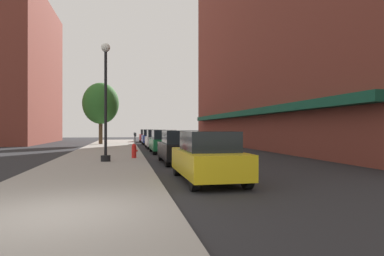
# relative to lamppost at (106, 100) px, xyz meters

# --- Properties ---
(ground_plane) EXTENTS (90.00, 90.00, 0.00)m
(ground_plane) POSITION_rel_lamppost_xyz_m (3.65, 7.60, -3.20)
(ground_plane) COLOR #232326
(sidewalk_slab) EXTENTS (4.80, 50.00, 0.12)m
(sidewalk_slab) POSITION_rel_lamppost_xyz_m (-0.35, 8.60, -3.14)
(sidewalk_slab) COLOR gray
(sidewalk_slab) RESTS_ON ground
(building_right_brick) EXTENTS (6.80, 40.00, 22.02)m
(building_right_brick) POSITION_rel_lamppost_xyz_m (14.64, 11.60, 7.78)
(building_right_brick) COLOR brown
(building_right_brick) RESTS_ON ground
(building_far_background) EXTENTS (6.80, 18.00, 17.42)m
(building_far_background) POSITION_rel_lamppost_xyz_m (-11.36, 26.60, 5.49)
(building_far_background) COLOR brown
(building_far_background) RESTS_ON ground
(lamppost) EXTENTS (0.48, 0.48, 5.90)m
(lamppost) POSITION_rel_lamppost_xyz_m (0.00, 0.00, 0.00)
(lamppost) COLOR black
(lamppost) RESTS_ON sidewalk_slab
(fire_hydrant) EXTENTS (0.33, 0.26, 0.79)m
(fire_hydrant) POSITION_rel_lamppost_xyz_m (1.44, 1.70, -2.68)
(fire_hydrant) COLOR red
(fire_hydrant) RESTS_ON sidewalk_slab
(parking_meter_near) EXTENTS (0.14, 0.09, 1.31)m
(parking_meter_near) POSITION_rel_lamppost_xyz_m (1.70, 10.96, -2.25)
(parking_meter_near) COLOR slate
(parking_meter_near) RESTS_ON sidewalk_slab
(parking_meter_far) EXTENTS (0.14, 0.09, 1.31)m
(parking_meter_far) POSITION_rel_lamppost_xyz_m (1.70, 8.47, -2.25)
(parking_meter_far) COLOR slate
(parking_meter_far) RESTS_ON sidewalk_slab
(tree_near) EXTENTS (3.80, 3.80, 6.51)m
(tree_near) POSITION_rel_lamppost_xyz_m (-1.64, 19.49, 1.22)
(tree_near) COLOR #4C3823
(tree_near) RESTS_ON sidewalk_slab
(car_yellow) EXTENTS (1.80, 4.30, 1.66)m
(car_yellow) POSITION_rel_lamppost_xyz_m (3.65, -6.44, -2.39)
(car_yellow) COLOR black
(car_yellow) RESTS_ON ground
(car_black) EXTENTS (1.80, 4.30, 1.66)m
(car_black) POSITION_rel_lamppost_xyz_m (3.65, -0.44, -2.39)
(car_black) COLOR black
(car_black) RESTS_ON ground
(car_green) EXTENTS (1.80, 4.30, 1.66)m
(car_green) POSITION_rel_lamppost_xyz_m (3.65, 6.75, -2.39)
(car_green) COLOR black
(car_green) RESTS_ON ground
(car_white) EXTENTS (1.80, 4.30, 1.66)m
(car_white) POSITION_rel_lamppost_xyz_m (3.65, 12.65, -2.39)
(car_white) COLOR black
(car_white) RESTS_ON ground
(car_blue) EXTENTS (1.80, 4.30, 1.66)m
(car_blue) POSITION_rel_lamppost_xyz_m (3.65, 19.84, -2.39)
(car_blue) COLOR black
(car_blue) RESTS_ON ground
(car_red) EXTENTS (1.80, 4.30, 1.66)m
(car_red) POSITION_rel_lamppost_xyz_m (3.65, 26.91, -2.39)
(car_red) COLOR black
(car_red) RESTS_ON ground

